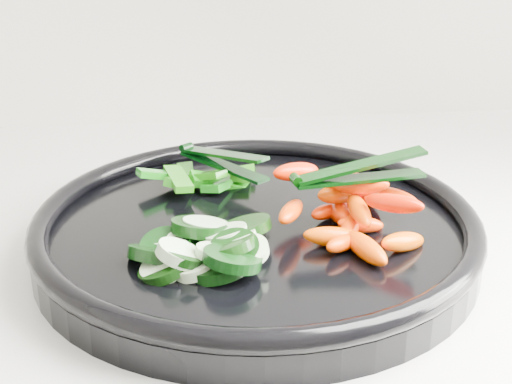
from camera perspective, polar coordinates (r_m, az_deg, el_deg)
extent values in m
cylinder|color=black|center=(0.61, 0.00, -3.70)|extent=(0.44, 0.44, 0.02)
torus|color=black|center=(0.60, 0.00, -2.12)|extent=(0.45, 0.45, 0.02)
cylinder|color=black|center=(0.53, -7.33, -6.06)|extent=(0.05, 0.05, 0.02)
cylinder|color=beige|center=(0.53, -7.41, -6.01)|extent=(0.05, 0.05, 0.02)
cylinder|color=black|center=(0.55, -7.78, -5.03)|extent=(0.06, 0.06, 0.03)
cylinder|color=beige|center=(0.55, -5.86, -4.77)|extent=(0.04, 0.04, 0.02)
cylinder|color=black|center=(0.56, -6.99, -4.62)|extent=(0.06, 0.06, 0.03)
cylinder|color=#C9EABB|center=(0.56, -5.60, -4.45)|extent=(0.04, 0.04, 0.02)
cylinder|color=black|center=(0.53, -2.99, -6.07)|extent=(0.05, 0.05, 0.02)
cylinder|color=beige|center=(0.53, -5.04, -6.08)|extent=(0.04, 0.04, 0.02)
cylinder|color=black|center=(0.55, -6.17, -4.88)|extent=(0.07, 0.07, 0.02)
cylinder|color=#D0ECBD|center=(0.57, -7.10, -3.94)|extent=(0.04, 0.04, 0.01)
cylinder|color=black|center=(0.55, -7.11, -5.11)|extent=(0.05, 0.06, 0.02)
cylinder|color=#E6F9C7|center=(0.55, -7.03, -5.07)|extent=(0.05, 0.05, 0.02)
cylinder|color=black|center=(0.53, -2.18, -4.43)|extent=(0.06, 0.06, 0.03)
cylinder|color=#D0EBBC|center=(0.54, -1.35, -3.78)|extent=(0.04, 0.04, 0.02)
cylinder|color=black|center=(0.57, -4.44, -2.83)|extent=(0.07, 0.07, 0.02)
cylinder|color=beige|center=(0.57, -4.09, -2.80)|extent=(0.05, 0.05, 0.02)
cylinder|color=black|center=(0.53, -5.95, -4.93)|extent=(0.04, 0.04, 0.02)
cylinder|color=#D2F2C2|center=(0.53, -6.16, -4.94)|extent=(0.04, 0.04, 0.03)
cylinder|color=black|center=(0.53, -1.72, -4.63)|extent=(0.05, 0.04, 0.03)
cylinder|color=#DBF3C2|center=(0.53, -0.46, -4.67)|extent=(0.03, 0.03, 0.02)
cylinder|color=black|center=(0.56, -0.85, -2.83)|extent=(0.06, 0.06, 0.02)
cylinder|color=beige|center=(0.55, -2.39, -3.46)|extent=(0.05, 0.05, 0.02)
cylinder|color=black|center=(0.52, -1.91, -5.37)|extent=(0.06, 0.06, 0.02)
cylinder|color=beige|center=(0.53, -3.39, -4.87)|extent=(0.04, 0.04, 0.01)
ellipsoid|color=#E55400|center=(0.58, 7.46, -2.99)|extent=(0.03, 0.05, 0.02)
ellipsoid|color=#FF5C00|center=(0.57, 6.24, -3.58)|extent=(0.05, 0.02, 0.02)
ellipsoid|color=#EB4000|center=(0.55, 8.78, -4.46)|extent=(0.03, 0.06, 0.02)
ellipsoid|color=red|center=(0.61, 6.71, -1.74)|extent=(0.02, 0.05, 0.03)
ellipsoid|color=#DC5600|center=(0.57, 11.69, -3.92)|extent=(0.05, 0.04, 0.03)
ellipsoid|color=#DD4900|center=(0.61, 5.62, -1.58)|extent=(0.04, 0.03, 0.02)
ellipsoid|color=#FF4A00|center=(0.56, 6.90, -4.09)|extent=(0.04, 0.03, 0.02)
ellipsoid|color=#E43900|center=(0.59, 8.37, -2.59)|extent=(0.04, 0.02, 0.02)
ellipsoid|color=red|center=(0.64, 8.88, -0.31)|extent=(0.03, 0.05, 0.02)
ellipsoid|color=red|center=(0.63, 7.21, -0.68)|extent=(0.04, 0.04, 0.02)
ellipsoid|color=#F74100|center=(0.57, 2.81, -1.57)|extent=(0.04, 0.05, 0.02)
ellipsoid|color=#F23200|center=(0.61, 9.45, -0.19)|extent=(0.04, 0.05, 0.03)
ellipsoid|color=#FC5F00|center=(0.58, 8.25, -1.46)|extent=(0.02, 0.05, 0.02)
ellipsoid|color=#DC4300|center=(0.61, 6.69, -0.16)|extent=(0.05, 0.04, 0.03)
ellipsoid|color=#F03300|center=(0.61, 10.70, -0.34)|extent=(0.05, 0.03, 0.02)
ellipsoid|color=#E94700|center=(0.59, 8.43, 0.53)|extent=(0.05, 0.03, 0.03)
ellipsoid|color=#FF2D00|center=(0.62, 3.21, 1.64)|extent=(0.05, 0.03, 0.02)
ellipsoid|color=#ED3A00|center=(0.60, 7.38, 0.79)|extent=(0.05, 0.04, 0.02)
ellipsoid|color=red|center=(0.56, 10.99, -0.90)|extent=(0.05, 0.04, 0.02)
cube|color=#0B740F|center=(0.68, -2.68, 0.71)|extent=(0.04, 0.06, 0.02)
cube|color=#186B0A|center=(0.68, -2.70, 0.75)|extent=(0.06, 0.03, 0.03)
cube|color=#1D6C0A|center=(0.70, -1.04, 1.42)|extent=(0.03, 0.05, 0.02)
cube|color=#14700A|center=(0.69, -2.47, 1.30)|extent=(0.06, 0.02, 0.02)
cube|color=#11730B|center=(0.70, -5.64, 1.52)|extent=(0.02, 0.04, 0.01)
cube|color=#236B0A|center=(0.68, -5.40, 0.86)|extent=(0.05, 0.07, 0.03)
cube|color=#0E740B|center=(0.67, -4.27, 1.30)|extent=(0.05, 0.04, 0.02)
cube|color=#0C750B|center=(0.67, -7.59, 1.38)|extent=(0.05, 0.03, 0.02)
cube|color=#266F0A|center=(0.66, -6.25, 1.07)|extent=(0.03, 0.06, 0.01)
cylinder|color=black|center=(0.57, 3.21, 1.00)|extent=(0.01, 0.01, 0.01)
cube|color=black|center=(0.59, 8.35, 1.07)|extent=(0.11, 0.03, 0.00)
cube|color=black|center=(0.58, 8.41, 2.12)|extent=(0.11, 0.03, 0.02)
cylinder|color=black|center=(0.71, -5.59, 3.58)|extent=(0.01, 0.01, 0.01)
cube|color=black|center=(0.68, -2.64, 2.12)|extent=(0.08, 0.10, 0.00)
cube|color=black|center=(0.67, -2.66, 3.04)|extent=(0.08, 0.10, 0.02)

